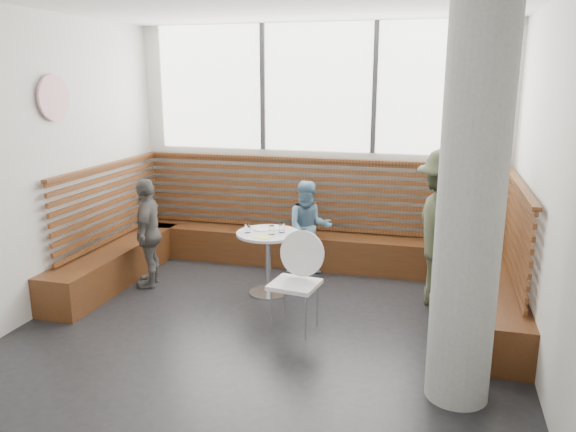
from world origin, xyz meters
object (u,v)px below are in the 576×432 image
(child_back, at_px, (309,228))
(adult_man, at_px, (444,231))
(cafe_table, at_px, (268,250))
(cafe_chair, at_px, (297,273))
(concrete_column, at_px, (471,204))
(child_left, at_px, (148,233))

(child_back, bearing_deg, adult_man, -43.59)
(cafe_table, bearing_deg, cafe_chair, -55.40)
(concrete_column, relative_size, adult_man, 1.78)
(adult_man, bearing_deg, cafe_table, 76.18)
(cafe_chair, bearing_deg, child_left, 169.16)
(child_back, height_order, child_left, child_left)
(concrete_column, height_order, cafe_chair, concrete_column)
(adult_man, height_order, child_left, adult_man)
(cafe_table, relative_size, child_left, 0.57)
(child_left, bearing_deg, adult_man, 76.84)
(adult_man, distance_m, child_left, 3.49)
(concrete_column, xyz_separation_m, child_back, (-1.82, 2.52, -0.98))
(child_back, relative_size, child_left, 0.92)
(child_back, bearing_deg, cafe_chair, -101.25)
(cafe_table, bearing_deg, concrete_column, -38.85)
(cafe_chair, relative_size, child_back, 0.81)
(concrete_column, distance_m, adult_man, 1.93)
(cafe_table, height_order, adult_man, adult_man)
(child_left, bearing_deg, cafe_table, 77.32)
(adult_man, height_order, child_back, adult_man)
(child_back, bearing_deg, cafe_table, -130.01)
(cafe_table, bearing_deg, child_back, 70.03)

